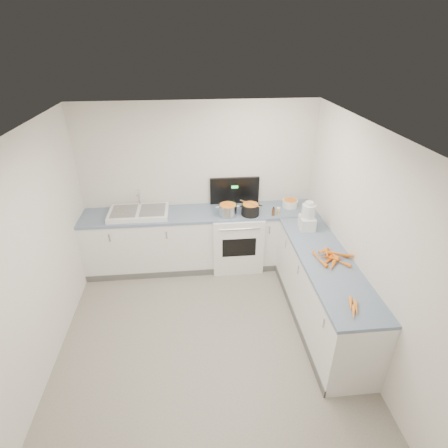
{
  "coord_description": "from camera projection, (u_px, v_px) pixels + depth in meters",
  "views": [
    {
      "loc": [
        -0.1,
        -2.97,
        3.3
      ],
      "look_at": [
        0.3,
        1.1,
        1.05
      ],
      "focal_mm": 28.0,
      "sensor_mm": 36.0,
      "label": 1
    }
  ],
  "objects": [
    {
      "name": "counter_right",
      "position": [
        322.0,
        291.0,
        4.34
      ],
      "size": [
        0.62,
        2.2,
        0.94
      ],
      "color": "white",
      "rests_on": "ground"
    },
    {
      "name": "peelings",
      "position": [
        122.0,
        212.0,
        5.06
      ],
      "size": [
        0.22,
        0.27,
        0.01
      ],
      "color": "tan",
      "rests_on": "sink"
    },
    {
      "name": "wall_left",
      "position": [
        28.0,
        270.0,
        3.43
      ],
      "size": [
        0.0,
        4.0,
        2.5
      ],
      "primitive_type": null,
      "rotation": [
        1.57,
        0.0,
        1.57
      ],
      "color": "silver",
      "rests_on": "ground"
    },
    {
      "name": "floor",
      "position": [
        208.0,
        346.0,
        4.19
      ],
      "size": [
        3.5,
        4.0,
        0.0
      ],
      "primitive_type": null,
      "color": "gray",
      "rests_on": "ground"
    },
    {
      "name": "steel_pot",
      "position": [
        228.0,
        211.0,
        5.08
      ],
      "size": [
        0.28,
        0.28,
        0.2
      ],
      "primitive_type": "cylinder",
      "rotation": [
        0.0,
        0.0,
        -0.05
      ],
      "color": "silver",
      "rests_on": "stove"
    },
    {
      "name": "black_pot",
      "position": [
        250.0,
        210.0,
        5.11
      ],
      "size": [
        0.3,
        0.3,
        0.19
      ],
      "primitive_type": "cylinder",
      "rotation": [
        0.0,
        0.0,
        -0.17
      ],
      "color": "black",
      "rests_on": "stove"
    },
    {
      "name": "carrot_pile",
      "position": [
        331.0,
        257.0,
        4.11
      ],
      "size": [
        0.45,
        0.41,
        0.09
      ],
      "color": "orange",
      "rests_on": "counter_right"
    },
    {
      "name": "spice_jar",
      "position": [
        278.0,
        211.0,
        5.16
      ],
      "size": [
        0.04,
        0.04,
        0.08
      ],
      "primitive_type": "cylinder",
      "color": "#E5B266",
      "rests_on": "counter_back"
    },
    {
      "name": "sink",
      "position": [
        139.0,
        213.0,
        5.12
      ],
      "size": [
        0.86,
        0.52,
        0.31
      ],
      "color": "white",
      "rests_on": "counter_back"
    },
    {
      "name": "wooden_spoon",
      "position": [
        251.0,
        204.0,
        5.06
      ],
      "size": [
        0.28,
        0.28,
        0.02
      ],
      "primitive_type": "cylinder",
      "rotation": [
        1.57,
        0.0,
        0.77
      ],
      "color": "#AD7A47",
      "rests_on": "black_pot"
    },
    {
      "name": "counter_back",
      "position": [
        201.0,
        239.0,
        5.44
      ],
      "size": [
        3.5,
        0.62,
        0.94
      ],
      "color": "white",
      "rests_on": "ground"
    },
    {
      "name": "peeled_carrots",
      "position": [
        353.0,
        308.0,
        3.38
      ],
      "size": [
        0.16,
        0.3,
        0.04
      ],
      "color": "orange",
      "rests_on": "counter_right"
    },
    {
      "name": "mixing_bowl",
      "position": [
        290.0,
        203.0,
        5.36
      ],
      "size": [
        0.25,
        0.25,
        0.11
      ],
      "primitive_type": "cylinder",
      "rotation": [
        0.0,
        0.0,
        0.08
      ],
      "color": "white",
      "rests_on": "counter_back"
    },
    {
      "name": "stove",
      "position": [
        236.0,
        237.0,
        5.47
      ],
      "size": [
        0.76,
        0.65,
        1.36
      ],
      "color": "white",
      "rests_on": "ground"
    },
    {
      "name": "wall_back",
      "position": [
        199.0,
        185.0,
        5.33
      ],
      "size": [
        3.5,
        0.0,
        2.5
      ],
      "primitive_type": null,
      "rotation": [
        1.57,
        0.0,
        0.0
      ],
      "color": "silver",
      "rests_on": "ground"
    },
    {
      "name": "food_processor",
      "position": [
        308.0,
        217.0,
        4.7
      ],
      "size": [
        0.21,
        0.25,
        0.4
      ],
      "color": "white",
      "rests_on": "counter_right"
    },
    {
      "name": "ceiling",
      "position": [
        202.0,
        139.0,
        2.98
      ],
      "size": [
        3.5,
        4.0,
        0.0
      ],
      "primitive_type": null,
      "rotation": [
        3.14,
        0.0,
        0.0
      ],
      "color": "silver",
      "rests_on": "ground"
    },
    {
      "name": "extract_bottle",
      "position": [
        273.0,
        212.0,
        5.1
      ],
      "size": [
        0.05,
        0.05,
        0.11
      ],
      "primitive_type": "cylinder",
      "color": "#593319",
      "rests_on": "counter_back"
    },
    {
      "name": "wall_right",
      "position": [
        369.0,
        250.0,
        3.73
      ],
      "size": [
        0.0,
        4.0,
        2.5
      ],
      "primitive_type": null,
      "rotation": [
        1.57,
        0.0,
        -1.57
      ],
      "color": "silver",
      "rests_on": "ground"
    }
  ]
}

